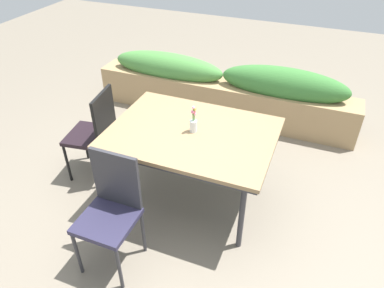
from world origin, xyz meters
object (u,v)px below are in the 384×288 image
dining_table (192,137)px  planter_box (223,90)px  chair_near_left (111,206)px  flower_vase (193,122)px  chair_end_left (96,130)px

dining_table → planter_box: size_ratio=0.42×
chair_near_left → dining_table: bearing=-110.7°
flower_vase → chair_end_left: bearing=180.0°
dining_table → chair_end_left: (-1.02, 0.01, -0.18)m
dining_table → planter_box: planter_box is taller
dining_table → flower_vase: 0.15m
chair_near_left → chair_end_left: bearing=-50.0°
chair_end_left → planter_box: size_ratio=0.29×
chair_near_left → planter_box: size_ratio=0.29×
dining_table → chair_end_left: chair_end_left is taller
flower_vase → planter_box: 1.68m
dining_table → chair_near_left: chair_near_left is taller
dining_table → chair_end_left: size_ratio=1.48×
chair_end_left → planter_box: chair_end_left is taller
dining_table → chair_end_left: bearing=179.4°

